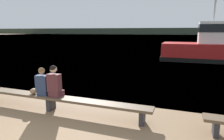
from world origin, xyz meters
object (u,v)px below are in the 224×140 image
object	(u,v)px
bench_main	(51,98)
tugboat_red	(211,49)
person_left	(43,83)
person_right	(55,83)
shopping_bag	(33,91)

from	to	relation	value
bench_main	tugboat_red	size ratio (longest dim) A/B	0.84
bench_main	person_left	size ratio (longest dim) A/B	7.18
bench_main	person_right	bearing A→B (deg)	0.23
person_left	person_right	bearing A→B (deg)	-0.41
bench_main	person_right	distance (m)	0.56
person_left	shopping_bag	world-z (taller)	person_left
person_right	shopping_bag	xyz separation A→B (m)	(-0.84, -0.01, -0.35)
person_right	person_left	bearing A→B (deg)	179.59
person_right	shopping_bag	distance (m)	0.91
person_left	tugboat_red	distance (m)	14.76
person_right	tugboat_red	distance (m)	14.58
shopping_bag	tugboat_red	xyz separation A→B (m)	(6.63, 13.39, 0.47)
person_left	person_right	size ratio (longest dim) A/B	0.90
person_left	person_right	world-z (taller)	person_right
shopping_bag	tugboat_red	size ratio (longest dim) A/B	0.03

